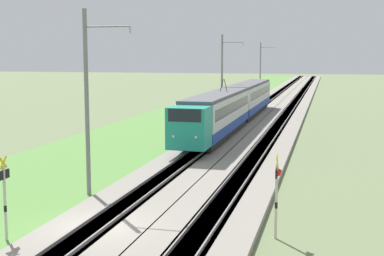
% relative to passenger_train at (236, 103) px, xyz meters
% --- Properties ---
extents(ground_plane, '(400.00, 400.00, 0.00)m').
position_rel_passenger_train_xyz_m(ground_plane, '(-34.14, 0.00, -2.43)').
color(ground_plane, '#6B7A51').
extents(ballast_main, '(240.00, 4.40, 0.30)m').
position_rel_passenger_train_xyz_m(ballast_main, '(15.86, 0.00, -2.28)').
color(ballast_main, gray).
rests_on(ballast_main, ground).
extents(ballast_adjacent, '(240.00, 4.40, 0.30)m').
position_rel_passenger_train_xyz_m(ballast_adjacent, '(15.86, -4.33, -2.28)').
color(ballast_adjacent, gray).
rests_on(ballast_adjacent, ground).
extents(track_main, '(240.00, 1.57, 0.45)m').
position_rel_passenger_train_xyz_m(track_main, '(15.86, 0.00, -2.27)').
color(track_main, '#4C4238').
rests_on(track_main, ground).
extents(track_adjacent, '(240.00, 1.57, 0.45)m').
position_rel_passenger_train_xyz_m(track_adjacent, '(15.86, -4.33, -2.27)').
color(track_adjacent, '#4C4238').
rests_on(track_adjacent, ground).
extents(grass_verge, '(240.00, 11.85, 0.12)m').
position_rel_passenger_train_xyz_m(grass_verge, '(15.86, 7.07, -2.37)').
color(grass_verge, '#5B8E42').
rests_on(grass_verge, ground).
extents(passenger_train, '(39.71, 2.83, 5.18)m').
position_rel_passenger_train_xyz_m(passenger_train, '(0.00, 0.00, 0.00)').
color(passenger_train, teal).
rests_on(passenger_train, ground).
extents(crossing_signal_near, '(0.70, 0.23, 3.45)m').
position_rel_passenger_train_xyz_m(crossing_signal_near, '(-36.11, 2.91, -0.33)').
color(crossing_signal_near, beige).
rests_on(crossing_signal_near, ground).
extents(crossing_signal_far, '(0.70, 0.23, 3.42)m').
position_rel_passenger_train_xyz_m(crossing_signal_far, '(-33.01, -7.26, -0.35)').
color(crossing_signal_far, beige).
rests_on(crossing_signal_far, ground).
extents(catenary_mast_near, '(0.22, 2.56, 9.59)m').
position_rel_passenger_train_xyz_m(catenary_mast_near, '(-28.96, 2.70, 2.51)').
color(catenary_mast_near, slate).
rests_on(catenary_mast_near, ground).
extents(catenary_mast_mid, '(0.22, 2.56, 9.68)m').
position_rel_passenger_train_xyz_m(catenary_mast_mid, '(6.64, 2.70, 2.55)').
color(catenary_mast_mid, slate).
rests_on(catenary_mast_mid, ground).
extents(catenary_mast_far, '(0.22, 2.56, 9.65)m').
position_rel_passenger_train_xyz_m(catenary_mast_far, '(42.24, 2.70, 2.54)').
color(catenary_mast_far, slate).
rests_on(catenary_mast_far, ground).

